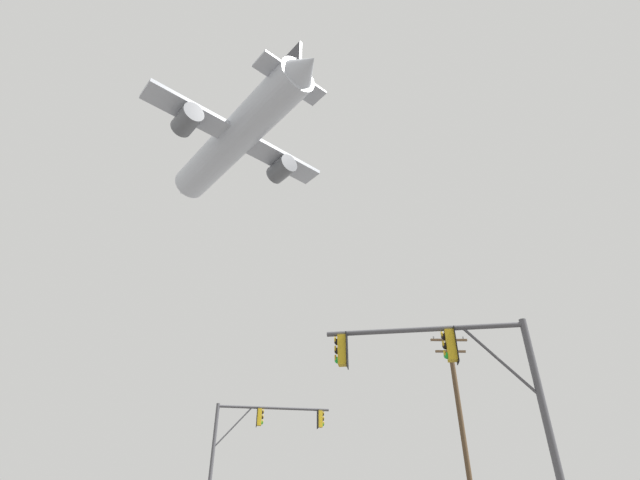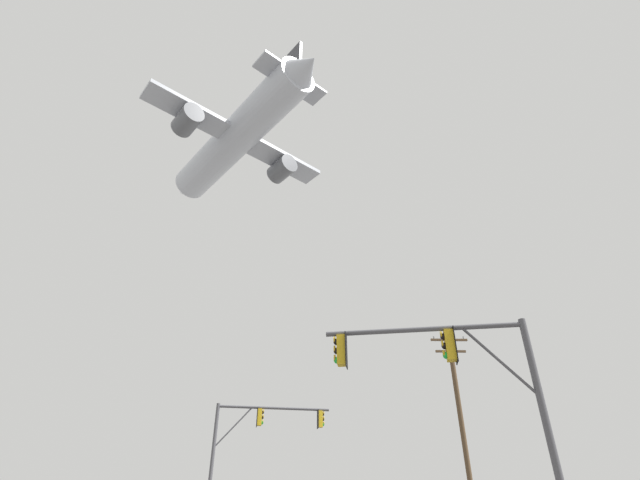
{
  "view_description": "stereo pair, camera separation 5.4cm",
  "coord_description": "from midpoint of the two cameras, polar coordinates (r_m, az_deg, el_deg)",
  "views": [
    {
      "loc": [
        -0.56,
        -5.48,
        1.44
      ],
      "look_at": [
        0.03,
        18.6,
        15.73
      ],
      "focal_mm": 25.41,
      "sensor_mm": 36.0,
      "label": 1
    },
    {
      "loc": [
        -0.51,
        -5.49,
        1.44
      ],
      "look_at": [
        0.03,
        18.6,
        15.73
      ],
      "focal_mm": 25.41,
      "sensor_mm": 36.0,
      "label": 2
    }
  ],
  "objects": [
    {
      "name": "airplane",
      "position": [
        57.82,
        -10.47,
        12.5
      ],
      "size": [
        22.13,
        25.9,
        8.29
      ],
      "color": "#B7BCC6"
    },
    {
      "name": "signal_pole_near",
      "position": [
        13.86,
        17.22,
        -15.95
      ],
      "size": [
        5.8,
        1.24,
        6.19
      ],
      "color": "#4C4C51",
      "rests_on": "ground"
    },
    {
      "name": "utility_pole",
      "position": [
        27.95,
        17.39,
        -20.77
      ],
      "size": [
        2.2,
        0.28,
        10.66
      ],
      "color": "brown",
      "rests_on": "ground"
    },
    {
      "name": "signal_pole_far",
      "position": [
        27.92,
        -8.11,
        -23.14
      ],
      "size": [
        6.47,
        1.26,
        6.59
      ],
      "color": "#4C4C51",
      "rests_on": "ground"
    }
  ]
}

